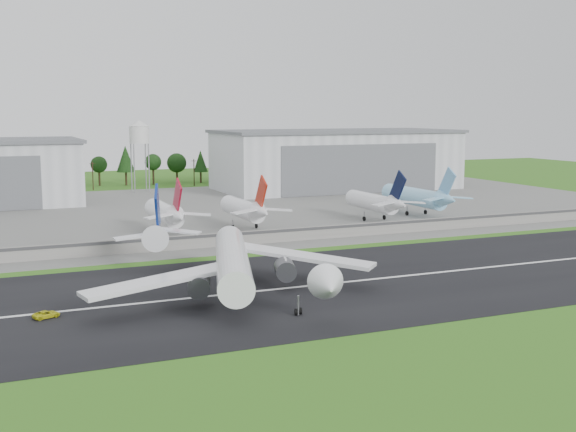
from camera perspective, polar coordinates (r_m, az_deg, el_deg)
name	(u,v)px	position (r m, az deg, el deg)	size (l,w,h in m)	color
ground	(379,294)	(132.80, 7.22, -6.10)	(600.00, 600.00, 0.00)	#2C5F16
runway	(353,282)	(141.24, 5.17, -5.18)	(320.00, 60.00, 0.10)	black
runway_centerline	(353,281)	(141.22, 5.17, -5.15)	(220.00, 1.00, 0.02)	white
apron	(196,211)	(242.13, -7.26, 0.40)	(320.00, 150.00, 0.10)	slate
blast_fence	(268,236)	(180.92, -1.59, -1.61)	(240.00, 0.61, 3.50)	gray
hangar_east	(336,159)	(310.10, 3.83, 4.49)	(102.00, 47.00, 25.20)	silver
water_tower	(139,132)	(302.04, -11.68, 6.50)	(8.40, 8.40, 29.40)	#99999E
utility_poles	(145,188)	(319.31, -11.22, 2.18)	(230.00, 3.00, 12.00)	black
treeline	(138,185)	(333.93, -11.76, 2.42)	(320.00, 16.00, 22.00)	black
main_airliner	(234,268)	(130.17, -4.30, -4.13)	(54.71, 58.02, 18.17)	white
ground_vehicle	(46,314)	(122.34, -18.55, -7.37)	(2.00, 4.34, 1.21)	gold
parked_jet_red_a	(167,213)	(194.52, -9.56, 0.21)	(7.36, 31.29, 16.47)	white
parked_jet_red_b	(246,209)	(200.92, -3.31, 0.55)	(7.36, 31.29, 16.41)	white
parked_jet_navy	(377,202)	(218.54, 7.05, 1.11)	(7.36, 31.29, 16.37)	white
parked_jet_skyblue	(419,197)	(232.38, 10.33, 1.51)	(7.36, 37.29, 16.64)	#8DCDF3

